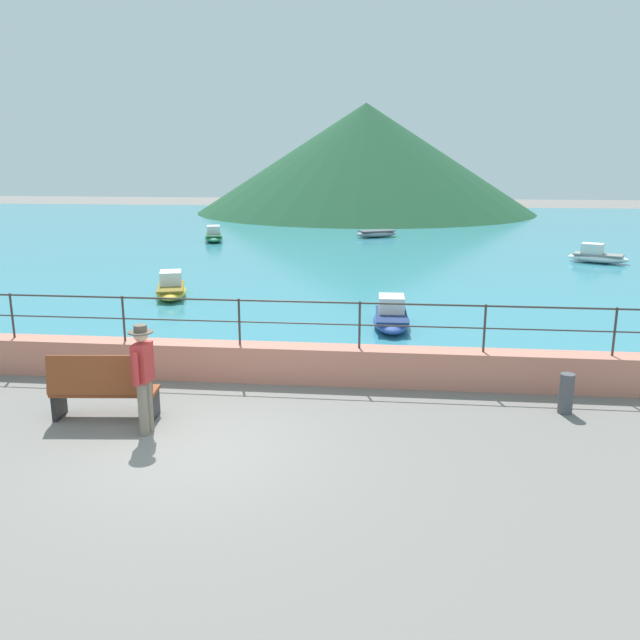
% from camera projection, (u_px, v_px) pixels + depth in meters
% --- Properties ---
extents(ground_plane, '(120.00, 120.00, 0.00)m').
position_uv_depth(ground_plane, '(193.00, 449.00, 9.79)').
color(ground_plane, slate).
extents(promenade_wall, '(20.00, 0.56, 0.70)m').
position_uv_depth(promenade_wall, '(241.00, 362.00, 12.80)').
color(promenade_wall, tan).
rests_on(promenade_wall, ground).
extents(railing, '(18.44, 0.04, 0.90)m').
position_uv_depth(railing, '(239.00, 312.00, 12.56)').
color(railing, '#383330').
rests_on(railing, promenade_wall).
extents(lake_water, '(64.00, 44.32, 0.06)m').
position_uv_depth(lake_water, '(337.00, 238.00, 34.71)').
color(lake_water, teal).
rests_on(lake_water, ground).
extents(hill_main, '(25.73, 25.73, 8.10)m').
position_uv_depth(hill_main, '(365.00, 158.00, 50.09)').
color(hill_main, '#1E4C2D').
rests_on(hill_main, ground).
extents(bench_main, '(1.75, 0.72, 1.13)m').
position_uv_depth(bench_main, '(103.00, 387.00, 10.77)').
color(bench_main, brown).
rests_on(bench_main, ground).
extents(person_walking, '(0.38, 0.57, 1.75)m').
position_uv_depth(person_walking, '(143.00, 374.00, 10.14)').
color(person_walking, slate).
rests_on(person_walking, ground).
extents(bollard, '(0.24, 0.24, 0.69)m').
position_uv_depth(bollard, '(566.00, 393.00, 11.09)').
color(bollard, '#4C4C51').
rests_on(bollard, ground).
extents(boat_1, '(2.47, 1.78, 0.76)m').
position_uv_depth(boat_1, '(597.00, 256.00, 26.47)').
color(boat_1, white).
rests_on(boat_1, lake_water).
extents(boat_2, '(0.98, 2.33, 0.76)m').
position_uv_depth(boat_2, '(391.00, 317.00, 16.46)').
color(boat_2, '#2D4C9E').
rests_on(boat_2, lake_water).
extents(boat_3, '(2.46, 1.84, 0.36)m').
position_uv_depth(boat_3, '(377.00, 233.00, 34.79)').
color(boat_3, gray).
rests_on(boat_3, lake_water).
extents(boat_4, '(1.52, 2.46, 0.76)m').
position_uv_depth(boat_4, '(171.00, 288.00, 20.01)').
color(boat_4, gold).
rests_on(boat_4, lake_water).
extents(boat_6, '(1.47, 2.46, 0.76)m').
position_uv_depth(boat_6, '(214.00, 236.00, 33.12)').
color(boat_6, '#338C59').
rests_on(boat_6, lake_water).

